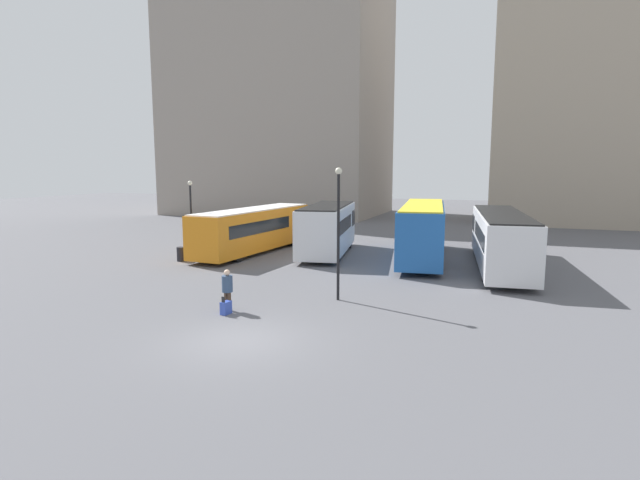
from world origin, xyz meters
TOP-DOWN VIEW (x-y plane):
  - ground_plane at (0.00, 0.00)m, footprint 160.00×160.00m
  - building_block_left at (-18.92, 44.35)m, footprint 25.19×16.62m
  - building_block_right at (15.74, 44.35)m, footprint 18.84×13.21m
  - bus_0 at (-7.71, 15.82)m, footprint 3.28×11.52m
  - bus_1 at (-2.89, 16.77)m, footprint 4.06×9.33m
  - bus_2 at (3.19, 16.99)m, footprint 3.85×11.89m
  - bus_3 at (7.70, 15.67)m, footprint 3.75×12.66m
  - traveler at (-2.16, 2.91)m, footprint 0.46×0.46m
  - suitcase at (-1.96, 2.44)m, footprint 0.30×0.46m
  - lamp_post_0 at (1.38, 5.90)m, footprint 0.28×0.28m
  - lamp_post_1 at (-10.17, 12.22)m, footprint 0.28×0.28m
  - trash_bin at (-10.28, 11.23)m, footprint 0.52×0.52m

SIDE VIEW (x-z plane):
  - ground_plane at x=0.00m, z-range 0.00..0.00m
  - suitcase at x=-1.96m, z-range -0.11..0.61m
  - trash_bin at x=-10.28m, z-range 0.00..0.85m
  - traveler at x=-2.16m, z-range 0.15..1.78m
  - bus_0 at x=-7.71m, z-range 0.13..3.03m
  - bus_3 at x=7.70m, z-range 0.15..3.25m
  - bus_1 at x=-2.89m, z-range 0.13..3.32m
  - bus_2 at x=3.19m, z-range 0.15..3.53m
  - lamp_post_1 at x=-10.17m, z-range 0.48..5.26m
  - lamp_post_0 at x=1.38m, z-range 0.50..6.04m
  - building_block_right at x=15.74m, z-range 0.00..29.35m
  - building_block_left at x=-18.92m, z-range 0.00..30.08m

